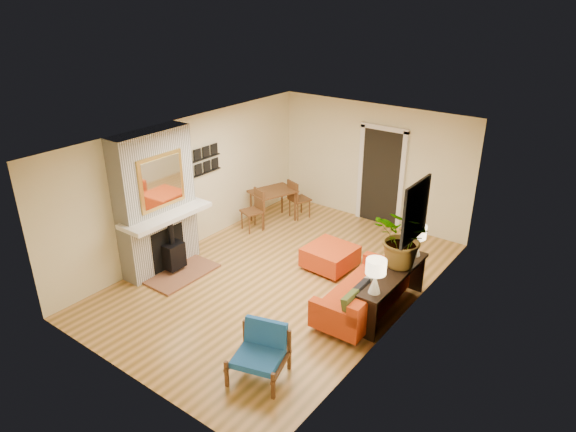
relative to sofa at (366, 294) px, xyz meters
The scene contains 10 objects.
room_shell 3.03m from the sofa, 112.80° to the left, with size 6.50×6.50×6.50m.
fireplace 3.96m from the sofa, 165.42° to the right, with size 1.09×1.68×2.60m.
sofa is the anchor object (origin of this frame).
ottoman 1.50m from the sofa, 144.88° to the left, with size 0.88×0.88×0.42m.
blue_chair 2.14m from the sofa, 101.58° to the right, with size 0.86×0.85×0.73m.
dining_table 3.80m from the sofa, 150.66° to the left, with size 1.08×1.68×0.89m.
console_table 0.49m from the sofa, 35.37° to the left, with size 0.34×1.85×0.72m.
lamp_near 0.92m from the sofa, 51.94° to the right, with size 0.30×0.30×0.54m.
lamp_far 1.27m from the sofa, 70.63° to the left, with size 0.30×0.30×0.54m.
houseplant 1.09m from the sofa, 57.00° to the left, with size 0.90×0.78×1.00m, color #1E5919.
Camera 1 is at (4.87, -6.33, 4.80)m, focal length 32.00 mm.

